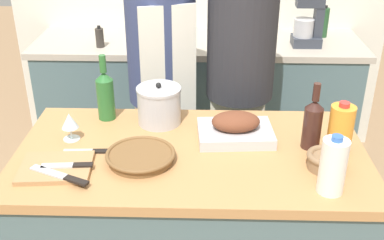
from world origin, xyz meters
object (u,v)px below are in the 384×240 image
(juice_jug, at_px, (341,129))
(knife_chef, at_px, (61,176))
(milk_jug, at_px, (333,166))
(knife_paring, at_px, (69,165))
(condiment_bottle_short, at_px, (324,22))
(stand_mixer, at_px, (308,24))
(wine_bottle_dark, at_px, (105,94))
(stock_pot, at_px, (159,105))
(roasting_pan, at_px, (235,129))
(wine_glass_left, at_px, (70,122))
(knife_bread, at_px, (89,151))
(person_cook_aproned, at_px, (162,79))
(cutting_board, at_px, (56,168))
(mixing_bowl, at_px, (326,160))
(condiment_bottle_tall, at_px, (100,38))
(person_cook_guest, at_px, (240,72))
(condiment_bottle_extra, at_px, (228,40))
(wicker_basket, at_px, (141,156))
(wine_bottle_green, at_px, (313,123))

(juice_jug, distance_m, knife_chef, 1.07)
(milk_jug, height_order, knife_paring, milk_jug)
(milk_jug, relative_size, knife_chef, 0.91)
(condiment_bottle_short, bearing_deg, stand_mixer, -126.54)
(milk_jug, distance_m, wine_bottle_dark, 1.03)
(stock_pot, bearing_deg, condiment_bottle_short, 52.64)
(roasting_pan, height_order, condiment_bottle_short, condiment_bottle_short)
(wine_glass_left, distance_m, knife_bread, 0.16)
(person_cook_aproned, bearing_deg, cutting_board, -125.42)
(cutting_board, height_order, mixing_bowl, mixing_bowl)
(condiment_bottle_tall, bearing_deg, wine_glass_left, -84.23)
(juice_jug, distance_m, person_cook_aproned, 1.09)
(juice_jug, relative_size, person_cook_guest, 0.12)
(condiment_bottle_extra, relative_size, person_cook_aproned, 0.08)
(milk_jug, relative_size, stand_mixer, 0.63)
(wicker_basket, xyz_separation_m, milk_jug, (0.68, -0.17, 0.08))
(roasting_pan, xyz_separation_m, knife_bread, (-0.59, -0.13, -0.04))
(roasting_pan, xyz_separation_m, juice_jug, (0.40, -0.10, 0.06))
(cutting_board, relative_size, mixing_bowl, 1.90)
(knife_chef, xyz_separation_m, knife_paring, (0.01, 0.07, 0.00))
(wicker_basket, relative_size, stand_mixer, 0.78)
(condiment_bottle_extra, bearing_deg, milk_jug, -78.91)
(juice_jug, xyz_separation_m, wine_glass_left, (-1.08, 0.07, -0.02))
(cutting_board, relative_size, juice_jug, 1.28)
(condiment_bottle_extra, bearing_deg, condiment_bottle_tall, 178.89)
(wine_bottle_green, distance_m, wine_glass_left, 0.98)
(stock_pot, relative_size, person_cook_guest, 0.11)
(knife_chef, relative_size, person_cook_guest, 0.14)
(mixing_bowl, bearing_deg, cutting_board, -177.58)
(knife_bread, bearing_deg, cutting_board, -125.52)
(wine_glass_left, xyz_separation_m, knife_chef, (0.04, -0.30, -0.06))
(cutting_board, distance_m, wine_bottle_green, 1.00)
(juice_jug, bearing_deg, mixing_bowl, -121.64)
(wine_bottle_green, relative_size, condiment_bottle_extra, 2.05)
(wine_glass_left, xyz_separation_m, condiment_bottle_extra, (0.69, 1.18, -0.02))
(stock_pot, relative_size, knife_bread, 1.04)
(stock_pot, distance_m, knife_chef, 0.56)
(mixing_bowl, height_order, knife_chef, mixing_bowl)
(juice_jug, distance_m, condiment_bottle_short, 1.55)
(milk_jug, bearing_deg, cutting_board, 173.98)
(stock_pot, height_order, wine_bottle_green, wine_bottle_green)
(knife_bread, bearing_deg, wine_bottle_green, 4.50)
(milk_jug, bearing_deg, mixing_bowl, 83.59)
(knife_chef, relative_size, knife_bread, 1.28)
(condiment_bottle_tall, bearing_deg, juice_jug, -46.45)
(wine_bottle_green, xyz_separation_m, stand_mixer, (0.22, 1.29, 0.03))
(knife_paring, xyz_separation_m, stand_mixer, (1.14, 1.49, 0.12))
(mixing_bowl, height_order, condiment_bottle_extra, condiment_bottle_extra)
(mixing_bowl, distance_m, condiment_bottle_short, 1.68)
(wine_glass_left, height_order, person_cook_aproned, person_cook_aproned)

